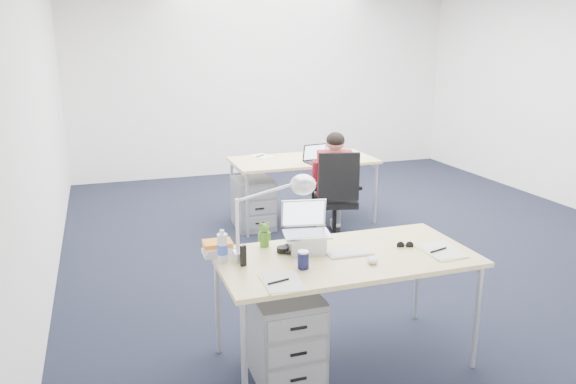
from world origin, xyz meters
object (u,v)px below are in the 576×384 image
(drawer_pedestal_far, at_px, (253,203))
(book_stack, at_px, (218,248))
(desk_lamp, at_px, (263,217))
(dark_laptop, at_px, (319,153))
(can_koozie, at_px, (303,260))
(far_cup, at_px, (329,149))
(wireless_keyboard, at_px, (350,253))
(computer_mouse, at_px, (373,260))
(desk_near, at_px, (346,262))
(water_bottle, at_px, (222,246))
(headphones, at_px, (295,248))
(bear_figurine, at_px, (264,234))
(sunglasses, at_px, (405,245))
(office_chair, at_px, (335,217))
(drawer_pedestal_near, at_px, (284,334))
(silver_laptop, at_px, (307,228))
(cordless_phone, at_px, (243,256))
(seated_person, at_px, (333,185))

(drawer_pedestal_far, xyz_separation_m, book_stack, (-0.91, -2.56, 0.50))
(desk_lamp, distance_m, dark_laptop, 2.85)
(can_koozie, bearing_deg, far_cup, 64.79)
(wireless_keyboard, relative_size, computer_mouse, 2.76)
(desk_near, xyz_separation_m, water_bottle, (-0.75, 0.14, 0.15))
(far_cup, bearing_deg, computer_mouse, -108.32)
(headphones, distance_m, bear_figurine, 0.22)
(drawer_pedestal_far, relative_size, far_cup, 5.27)
(headphones, xyz_separation_m, bear_figurine, (-0.16, 0.14, 0.06))
(drawer_pedestal_far, bearing_deg, desk_near, -93.31)
(wireless_keyboard, height_order, sunglasses, sunglasses)
(office_chair, xyz_separation_m, drawer_pedestal_near, (-1.24, -2.08, -0.00))
(can_koozie, xyz_separation_m, water_bottle, (-0.43, 0.25, 0.05))
(bear_figurine, bearing_deg, computer_mouse, -62.57)
(can_koozie, distance_m, water_bottle, 0.50)
(headphones, height_order, book_stack, book_stack)
(headphones, relative_size, far_cup, 2.31)
(silver_laptop, xyz_separation_m, sunglasses, (0.63, -0.14, -0.14))
(water_bottle, bearing_deg, drawer_pedestal_far, 71.19)
(wireless_keyboard, distance_m, headphones, 0.35)
(office_chair, relative_size, water_bottle, 4.83)
(desk_lamp, height_order, dark_laptop, desk_lamp)
(book_stack, xyz_separation_m, dark_laptop, (1.61, 2.34, 0.06))
(drawer_pedestal_near, xyz_separation_m, wireless_keyboard, (0.45, 0.04, 0.46))
(wireless_keyboard, height_order, desk_lamp, desk_lamp)
(desk_near, xyz_separation_m, desk_lamp, (-0.50, 0.12, 0.31))
(office_chair, height_order, water_bottle, office_chair)
(office_chair, height_order, cordless_phone, office_chair)
(office_chair, bearing_deg, drawer_pedestal_far, 144.99)
(desk_near, height_order, office_chair, office_chair)
(drawer_pedestal_near, relative_size, water_bottle, 2.71)
(can_koozie, bearing_deg, office_chair, 62.11)
(computer_mouse, xyz_separation_m, desk_lamp, (-0.60, 0.28, 0.25))
(dark_laptop, bearing_deg, silver_laptop, -121.22)
(can_koozie, bearing_deg, drawer_pedestal_far, 80.56)
(computer_mouse, bearing_deg, sunglasses, 50.72)
(seated_person, distance_m, can_koozie, 2.61)
(sunglasses, xyz_separation_m, far_cup, (0.75, 3.05, 0.04))
(office_chair, bearing_deg, cordless_phone, -111.64)
(bear_figurine, relative_size, far_cup, 1.57)
(silver_laptop, bearing_deg, cordless_phone, -156.03)
(drawer_pedestal_far, xyz_separation_m, bear_figurine, (-0.60, -2.51, 0.54))
(drawer_pedestal_far, relative_size, cordless_phone, 4.30)
(drawer_pedestal_far, distance_m, cordless_phone, 2.95)
(drawer_pedestal_near, distance_m, wireless_keyboard, 0.64)
(dark_laptop, bearing_deg, wireless_keyboard, -115.49)
(seated_person, bearing_deg, wireless_keyboard, -95.48)
(can_koozie, height_order, far_cup, can_koozie)
(office_chair, relative_size, book_stack, 5.13)
(bear_figurine, height_order, desk_lamp, desk_lamp)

